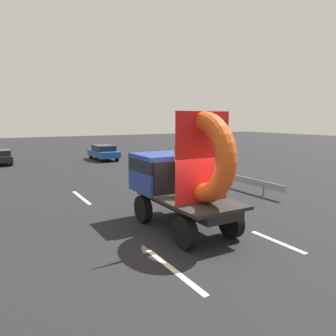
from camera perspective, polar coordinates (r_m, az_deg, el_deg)
ground_plane at (r=10.33m, az=4.64°, el=-11.97°), size 120.00×120.00×0.00m
flatbed_truck at (r=10.65m, az=2.12°, el=-1.10°), size 2.02×4.62×3.88m
distant_sedan at (r=29.06m, az=-11.46°, el=2.83°), size 1.74×4.05×1.32m
guardrail at (r=18.59m, az=8.32°, el=-0.99°), size 0.10×10.00×0.71m
lane_dash_left_near at (r=8.18m, az=0.97°, el=-17.76°), size 0.16×2.71×0.01m
lane_dash_left_far at (r=15.54m, az=-15.24°, el=-5.10°), size 0.16×2.83×0.01m
lane_dash_right_near at (r=10.36m, az=18.96°, el=-12.35°), size 0.16×2.01×0.01m
lane_dash_right_far at (r=16.58m, az=-2.77°, el=-3.92°), size 0.16×2.69×0.01m
oncoming_car at (r=29.00m, az=-27.75°, el=1.82°), size 1.55×3.61×1.18m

